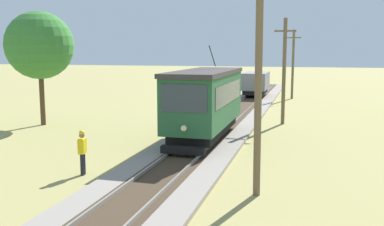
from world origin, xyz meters
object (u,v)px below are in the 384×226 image
at_px(freight_car, 256,83).
at_px(utility_pole_far, 293,63).
at_px(track_worker, 82,150).
at_px(utility_pole_near_tram, 258,77).
at_px(utility_pole_mid, 284,70).
at_px(tree_left_near, 39,46).
at_px(red_tram, 205,101).

xyz_separation_m(freight_car, utility_pole_far, (3.65, 0.35, 2.01)).
relative_size(freight_car, track_worker, 2.91).
xyz_separation_m(utility_pole_near_tram, track_worker, (-6.85, 0.71, -3.02)).
relative_size(utility_pole_mid, tree_left_near, 0.94).
bearing_deg(utility_pole_near_tram, utility_pole_mid, 90.00).
bearing_deg(track_worker, red_tram, 55.92).
relative_size(red_tram, utility_pole_near_tram, 1.09).
distance_m(freight_car, utility_pole_far, 4.18).
bearing_deg(freight_car, utility_pole_far, 5.54).
relative_size(red_tram, freight_car, 1.64).
relative_size(red_tram, utility_pole_far, 1.23).
bearing_deg(track_worker, utility_pole_mid, 53.76).
relative_size(utility_pole_mid, utility_pole_far, 1.00).
xyz_separation_m(utility_pole_mid, utility_pole_far, (0.00, 15.59, 0.01)).
bearing_deg(track_worker, tree_left_near, 121.07).
bearing_deg(utility_pole_near_tram, utility_pole_far, 90.00).
relative_size(utility_pole_near_tram, track_worker, 4.38).
distance_m(utility_pole_near_tram, utility_pole_far, 30.27).
bearing_deg(red_tram, utility_pole_far, 80.73).
xyz_separation_m(red_tram, freight_car, (-0.00, 22.00, -0.64)).
bearing_deg(utility_pole_far, tree_left_near, -127.06).
height_order(utility_pole_mid, track_worker, utility_pole_mid).
distance_m(red_tram, utility_pole_near_tram, 8.90).
bearing_deg(track_worker, utility_pole_far, 66.84).
distance_m(utility_pole_near_tram, tree_left_near, 18.31).
bearing_deg(utility_pole_far, freight_car, -174.46).
bearing_deg(freight_car, utility_pole_near_tram, -83.03).
bearing_deg(freight_car, track_worker, -96.25).
height_order(freight_car, utility_pole_near_tram, utility_pole_near_tram).
distance_m(freight_car, track_worker, 29.38).
bearing_deg(red_tram, utility_pole_near_tram, -65.22).
distance_m(utility_pole_mid, utility_pole_far, 15.59).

